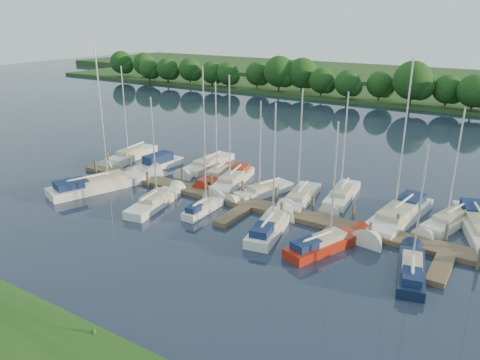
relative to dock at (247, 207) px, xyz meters
The scene contains 22 objects.
ground 7.31m from the dock, 90.00° to the right, with size 260.00×260.00×0.00m, color #182231.
dock is the anchor object (origin of this frame).
mooring_pilings 1.19m from the dock, 90.00° to the left, with size 38.24×2.84×2.00m.
far_shore 67.69m from the dock, 90.00° to the left, with size 180.00×30.00×0.60m, color #1E3C17.
distant_hill 92.69m from the dock, 90.00° to the left, with size 220.00×40.00×1.40m, color #335525.
treeline 54.29m from the dock, 92.20° to the left, with size 146.34×10.01×8.22m.
sailboat_n_0 19.62m from the dock, 164.55° to the left, with size 2.90×8.58×10.98m.
motorboat 14.58m from the dock, 163.29° to the left, with size 2.42×6.80×2.02m.
sailboat_n_2 12.14m from the dock, 142.78° to the left, with size 2.47×8.91×11.18m.
sailboat_n_3 8.21m from the dock, 142.33° to the left, with size 3.09×7.98×10.15m.
sailboat_n_4 6.21m from the dock, 135.48° to the left, with size 3.53×8.75×11.02m.
sailboat_n_5 3.49m from the dock, 99.18° to the left, with size 3.52×7.07×9.12m.
sailboat_n_6 4.73m from the dock, 48.09° to the left, with size 2.96×8.33×10.45m.
sailboat_n_7 8.69m from the dock, 45.63° to the left, with size 2.60×7.95×10.14m.
sailboat_n_8 12.21m from the dock, 19.23° to the left, with size 3.66×10.70×13.39m.
sailboat_n_9 16.11m from the dock, 19.69° to the left, with size 3.64×7.64×9.81m.
sailboat_s_0 14.59m from the dock, 168.13° to the right, with size 5.66×10.91×13.84m.
sailboat_s_1 8.00m from the dock, 152.98° to the right, with size 2.91×7.69×9.85m.
sailboat_s_2 3.74m from the dock, 136.13° to the right, with size 1.33×5.26×6.99m.
sailboat_s_3 4.64m from the dock, 35.45° to the right, with size 3.10×8.03×10.26m.
sailboat_s_4 9.07m from the dock, 20.75° to the right, with size 3.96×7.34×9.58m.
sailboat_s_5 14.91m from the dock, 13.96° to the right, with size 2.83×6.93×8.88m.
Camera 1 is at (19.12, -24.26, 15.79)m, focal length 35.00 mm.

